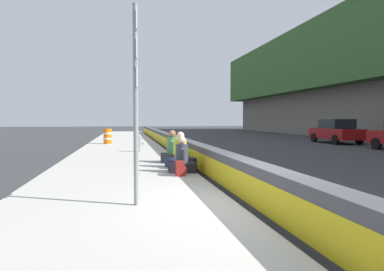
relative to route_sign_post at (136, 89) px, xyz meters
The scene contains 11 objects.
ground_plane 3.22m from the route_sign_post, 98.39° to the right, with size 160.00×160.00×0.00m, color #353538.
sidewalk_strip 2.22m from the route_sign_post, 133.02° to the left, with size 80.00×4.40×0.14m, color #B5B2A8.
jersey_barrier 2.93m from the route_sign_post, 98.40° to the right, with size 76.00×0.45×0.85m.
route_sign_post is the anchor object (origin of this frame).
fire_hydrant 10.76m from the route_sign_post, ahead, with size 0.26×0.46×0.88m.
seated_person_foreground 4.42m from the route_sign_post, 20.81° to the right, with size 0.68×0.77×1.06m.
seated_person_middle 5.37m from the route_sign_post, 17.89° to the right, with size 0.89×0.97×1.15m.
seated_person_rear 6.60m from the route_sign_post, 13.38° to the right, with size 0.79×0.90×1.17m.
backpack 3.88m from the route_sign_post, 22.27° to the right, with size 0.32×0.28×0.40m.
construction_barrel 16.61m from the route_sign_post, ahead, with size 0.54×0.54×0.95m.
parked_car_fourth 21.65m from the route_sign_post, 42.01° to the right, with size 4.56×2.08×1.71m.
Camera 1 is at (-6.02, 2.49, 1.69)m, focal length 32.82 mm.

